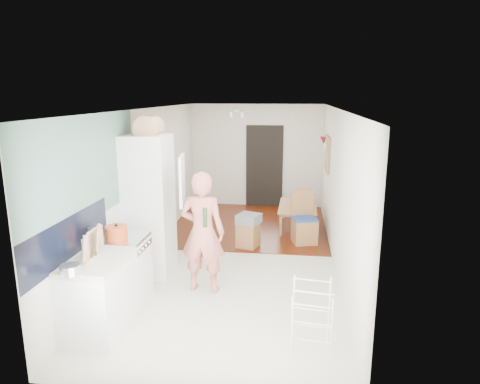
% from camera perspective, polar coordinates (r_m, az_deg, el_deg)
% --- Properties ---
extents(room_shell, '(3.20, 7.00, 2.50)m').
position_cam_1_polar(room_shell, '(7.06, -0.25, 0.80)').
color(room_shell, beige).
rests_on(room_shell, ground).
extents(floor, '(3.20, 7.00, 0.01)m').
position_cam_1_polar(floor, '(7.43, -0.24, -8.66)').
color(floor, beige).
rests_on(floor, ground).
extents(wood_floor_overlay, '(3.20, 3.30, 0.01)m').
position_cam_1_polar(wood_floor_overlay, '(9.16, 1.24, -4.38)').
color(wood_floor_overlay, '#5B1809').
rests_on(wood_floor_overlay, room_shell).
extents(sage_wall_panel, '(0.02, 3.00, 1.30)m').
position_cam_1_polar(sage_wall_panel, '(5.51, -19.70, 2.92)').
color(sage_wall_panel, gray).
rests_on(sage_wall_panel, room_shell).
extents(tile_splashback, '(0.02, 1.90, 0.50)m').
position_cam_1_polar(tile_splashback, '(5.20, -21.75, -5.78)').
color(tile_splashback, black).
rests_on(tile_splashback, room_shell).
extents(doorway_recess, '(0.90, 0.04, 2.00)m').
position_cam_1_polar(doorway_recess, '(10.49, 3.27, 3.43)').
color(doorway_recess, black).
rests_on(doorway_recess, room_shell).
extents(base_cabinet, '(0.60, 0.90, 0.86)m').
position_cam_1_polar(base_cabinet, '(5.35, -18.33, -13.34)').
color(base_cabinet, white).
rests_on(base_cabinet, room_shell).
extents(worktop, '(0.62, 0.92, 0.06)m').
position_cam_1_polar(worktop, '(5.16, -18.70, -8.75)').
color(worktop, beige).
rests_on(worktop, room_shell).
extents(range_cooker, '(0.60, 0.60, 0.88)m').
position_cam_1_polar(range_cooker, '(5.96, -15.25, -10.21)').
color(range_cooker, white).
rests_on(range_cooker, room_shell).
extents(cooker_top, '(0.60, 0.60, 0.04)m').
position_cam_1_polar(cooker_top, '(5.80, -15.52, -6.02)').
color(cooker_top, silver).
rests_on(cooker_top, room_shell).
extents(fridge_housing, '(0.66, 0.66, 2.15)m').
position_cam_1_polar(fridge_housing, '(6.65, -12.05, -1.81)').
color(fridge_housing, white).
rests_on(fridge_housing, room_shell).
extents(fridge_door, '(0.14, 0.56, 0.70)m').
position_cam_1_polar(fridge_door, '(6.09, -7.74, 1.59)').
color(fridge_door, white).
rests_on(fridge_door, room_shell).
extents(fridge_interior, '(0.02, 0.52, 0.66)m').
position_cam_1_polar(fridge_interior, '(6.45, -9.64, 2.17)').
color(fridge_interior, white).
rests_on(fridge_interior, room_shell).
extents(pinboard, '(0.03, 0.90, 0.70)m').
position_cam_1_polar(pinboard, '(8.85, 11.59, 5.00)').
color(pinboard, tan).
rests_on(pinboard, room_shell).
extents(pinboard_frame, '(0.00, 0.94, 0.74)m').
position_cam_1_polar(pinboard_frame, '(8.85, 11.49, 5.01)').
color(pinboard_frame, '#A96A47').
rests_on(pinboard_frame, room_shell).
extents(wall_sconce, '(0.18, 0.18, 0.16)m').
position_cam_1_polar(wall_sconce, '(9.47, 11.11, 6.75)').
color(wall_sconce, maroon).
rests_on(wall_sconce, room_shell).
extents(person, '(0.77, 0.54, 2.03)m').
position_cam_1_polar(person, '(5.93, -5.04, -3.95)').
color(person, '#D57265').
rests_on(person, floor).
extents(dining_table, '(0.67, 1.18, 0.41)m').
position_cam_1_polar(dining_table, '(8.98, 7.82, -3.54)').
color(dining_table, '#A96A47').
rests_on(dining_table, floor).
extents(dining_chair, '(0.51, 0.51, 0.99)m').
position_cam_1_polar(dining_chair, '(8.02, 8.62, -3.44)').
color(dining_chair, '#A96A47').
rests_on(dining_chair, floor).
extents(stool, '(0.44, 0.44, 0.46)m').
position_cam_1_polar(stool, '(7.81, 1.10, -5.77)').
color(stool, '#A96A47').
rests_on(stool, floor).
extents(grey_drape, '(0.48, 0.48, 0.17)m').
position_cam_1_polar(grey_drape, '(7.71, 1.19, -3.59)').
color(grey_drape, gray).
rests_on(grey_drape, stool).
extents(drying_rack, '(0.46, 0.42, 0.81)m').
position_cam_1_polar(drying_rack, '(4.79, 9.50, -16.45)').
color(drying_rack, white).
rests_on(drying_rack, floor).
extents(bread_bin, '(0.41, 0.39, 0.20)m').
position_cam_1_polar(bread_bin, '(6.48, -12.03, 8.38)').
color(bread_bin, tan).
rests_on(bread_bin, fridge_housing).
extents(red_casserole, '(0.33, 0.33, 0.17)m').
position_cam_1_polar(red_casserole, '(5.73, -16.13, -5.20)').
color(red_casserole, '#D1481C').
rests_on(red_casserole, cooker_top).
extents(steel_pan, '(0.22, 0.22, 0.10)m').
position_cam_1_polar(steel_pan, '(4.81, -21.69, -9.58)').
color(steel_pan, silver).
rests_on(steel_pan, worktop).
extents(held_bottle, '(0.06, 0.06, 0.26)m').
position_cam_1_polar(held_bottle, '(5.75, -4.70, -3.42)').
color(held_bottle, '#1A3E20').
rests_on(held_bottle, person).
extents(bottle_a, '(0.07, 0.07, 0.28)m').
position_cam_1_polar(bottle_a, '(5.21, -19.35, -6.63)').
color(bottle_a, '#1A3E20').
rests_on(bottle_a, worktop).
extents(bottle_b, '(0.07, 0.07, 0.27)m').
position_cam_1_polar(bottle_b, '(5.22, -18.97, -6.62)').
color(bottle_b, '#1A3E20').
rests_on(bottle_b, worktop).
extents(bottle_c, '(0.10, 0.10, 0.20)m').
position_cam_1_polar(bottle_c, '(5.23, -19.90, -7.03)').
color(bottle_c, silver).
rests_on(bottle_c, worktop).
extents(pepper_mill_front, '(0.07, 0.07, 0.22)m').
position_cam_1_polar(pepper_mill_front, '(5.53, -18.20, -5.73)').
color(pepper_mill_front, tan).
rests_on(pepper_mill_front, worktop).
extents(pepper_mill_back, '(0.06, 0.06, 0.20)m').
position_cam_1_polar(pepper_mill_back, '(5.57, -18.05, -5.68)').
color(pepper_mill_back, tan).
rests_on(pepper_mill_back, worktop).
extents(chopping_boards, '(0.12, 0.26, 0.35)m').
position_cam_1_polar(chopping_boards, '(5.09, -19.21, -6.64)').
color(chopping_boards, tan).
rests_on(chopping_boards, worktop).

